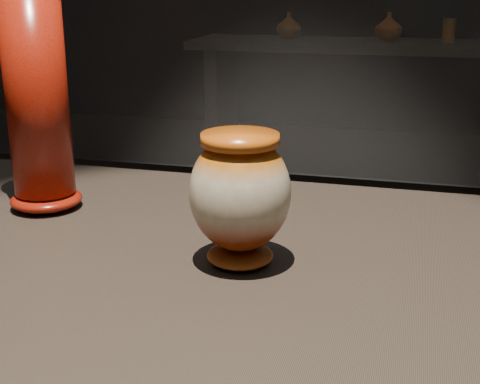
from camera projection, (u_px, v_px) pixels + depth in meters
The scene contains 6 objects.
main_vase at pixel (240, 194), 0.87m from camera, with size 0.15×0.15×0.18m.
tall_vase at pixel (37, 101), 1.06m from camera, with size 0.15×0.15×0.37m.
back_shelf at pixel (354, 85), 4.11m from camera, with size 2.00×0.60×0.90m.
back_vase_left at pixel (289, 26), 4.15m from camera, with size 0.15×0.15×0.16m, color #935115.
back_vase_mid at pixel (389, 27), 3.99m from camera, with size 0.16×0.16×0.17m, color #692109.
back_vase_right at pixel (449, 31), 3.90m from camera, with size 0.07×0.07×0.14m, color #935115.
Camera 1 is at (0.20, -0.79, 1.27)m, focal length 50.00 mm.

